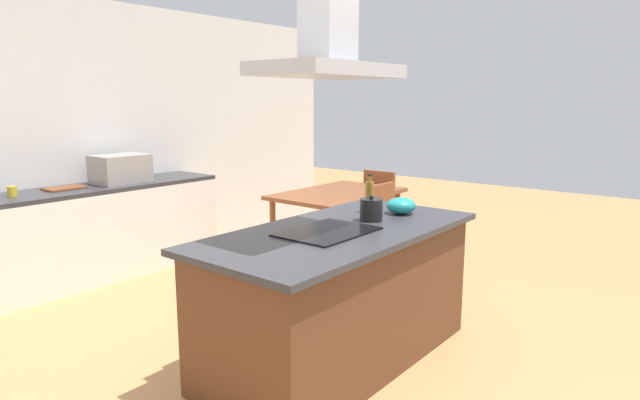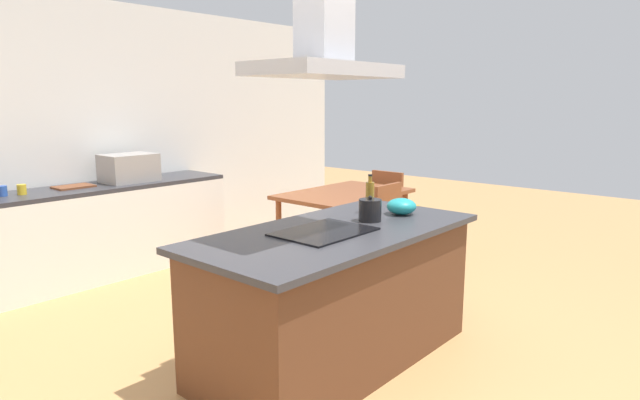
% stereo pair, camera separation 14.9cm
% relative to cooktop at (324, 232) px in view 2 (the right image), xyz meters
% --- Properties ---
extents(ground, '(16.00, 16.00, 0.00)m').
position_rel_cooktop_xyz_m(ground, '(0.13, 1.50, -0.91)').
color(ground, tan).
extents(wall_back, '(7.20, 0.10, 2.70)m').
position_rel_cooktop_xyz_m(wall_back, '(0.13, 3.25, 0.44)').
color(wall_back, white).
rests_on(wall_back, ground).
extents(kitchen_island, '(2.02, 0.97, 0.90)m').
position_rel_cooktop_xyz_m(kitchen_island, '(0.13, 0.00, -0.45)').
color(kitchen_island, '#59331E').
rests_on(kitchen_island, ground).
extents(cooktop, '(0.60, 0.44, 0.01)m').
position_rel_cooktop_xyz_m(cooktop, '(0.00, 0.00, 0.00)').
color(cooktop, black).
rests_on(cooktop, kitchen_island).
extents(tea_kettle, '(0.21, 0.16, 0.18)m').
position_rel_cooktop_xyz_m(tea_kettle, '(0.46, -0.02, 0.07)').
color(tea_kettle, black).
rests_on(tea_kettle, kitchen_island).
extents(olive_oil_bottle, '(0.06, 0.06, 0.28)m').
position_rel_cooktop_xyz_m(olive_oil_bottle, '(0.68, 0.15, 0.11)').
color(olive_oil_bottle, olive).
rests_on(olive_oil_bottle, kitchen_island).
extents(mixing_bowl, '(0.21, 0.21, 0.12)m').
position_rel_cooktop_xyz_m(mixing_bowl, '(0.79, -0.06, 0.05)').
color(mixing_bowl, teal).
rests_on(mixing_bowl, kitchen_island).
extents(back_counter, '(2.49, 0.62, 0.90)m').
position_rel_cooktop_xyz_m(back_counter, '(0.02, 2.88, -0.46)').
color(back_counter, white).
rests_on(back_counter, ground).
extents(countertop_microwave, '(0.50, 0.38, 0.28)m').
position_rel_cooktop_xyz_m(countertop_microwave, '(0.32, 2.88, 0.13)').
color(countertop_microwave, '#9E9993').
rests_on(countertop_microwave, back_counter).
extents(coffee_mug_blue, '(0.08, 0.08, 0.09)m').
position_rel_cooktop_xyz_m(coffee_mug_blue, '(-0.84, 2.93, 0.04)').
color(coffee_mug_blue, '#2D56B2').
rests_on(coffee_mug_blue, back_counter).
extents(coffee_mug_yellow, '(0.08, 0.08, 0.09)m').
position_rel_cooktop_xyz_m(coffee_mug_yellow, '(-0.70, 2.89, 0.04)').
color(coffee_mug_yellow, gold).
rests_on(coffee_mug_yellow, back_counter).
extents(cutting_board, '(0.34, 0.24, 0.02)m').
position_rel_cooktop_xyz_m(cutting_board, '(-0.23, 2.93, 0.00)').
color(cutting_board, brown).
rests_on(cutting_board, back_counter).
extents(dining_table, '(1.40, 0.90, 0.75)m').
position_rel_cooktop_xyz_m(dining_table, '(1.96, 1.40, -0.24)').
color(dining_table, brown).
rests_on(dining_table, ground).
extents(chair_at_right_end, '(0.42, 0.42, 0.89)m').
position_rel_cooktop_xyz_m(chair_at_right_end, '(2.87, 1.40, -0.40)').
color(chair_at_right_end, gold).
rests_on(chair_at_right_end, ground).
extents(chair_facing_island, '(0.42, 0.42, 0.89)m').
position_rel_cooktop_xyz_m(chair_facing_island, '(1.96, 0.74, -0.40)').
color(chair_facing_island, gold).
rests_on(chair_facing_island, ground).
extents(range_hood, '(0.90, 0.55, 0.78)m').
position_rel_cooktop_xyz_m(range_hood, '(-0.00, 0.00, 1.20)').
color(range_hood, '#ADADB2').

